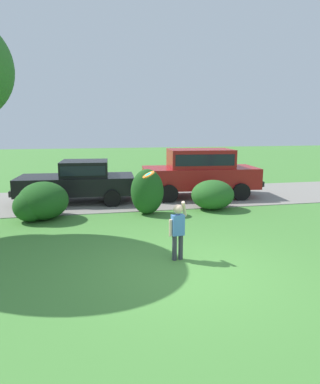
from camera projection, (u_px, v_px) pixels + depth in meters
ground_plane at (189, 272)px, 6.76m from camera, size 80.00×80.00×0.00m
driveway_strip at (138, 198)px, 13.67m from camera, size 28.00×4.40×0.02m
shrub_near_tree at (40, 202)px, 10.47m from camera, size 1.61×1.56×1.15m
shrub_centre_left at (147, 192)px, 11.11m from camera, size 1.06×0.87×1.47m
shrub_centre at (213, 195)px, 11.79m from camera, size 1.48×1.26×1.01m
parked_sedan at (79, 180)px, 12.83m from camera, size 4.51×2.31×1.56m
parked_suv at (200, 170)px, 13.78m from camera, size 4.82×2.35×1.92m
child_thrower at (178, 227)px, 7.26m from camera, size 0.44×0.29×1.29m
frisbee at (148, 175)px, 7.29m from camera, size 0.26×0.28×0.16m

